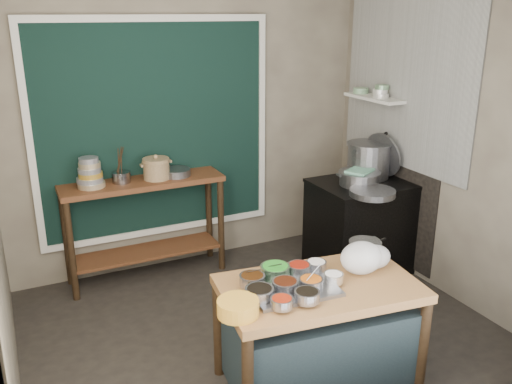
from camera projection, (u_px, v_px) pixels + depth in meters
name	position (u px, v px, depth m)	size (l,w,h in m)	color
floor	(260.00, 330.00, 4.28)	(3.50, 3.00, 0.02)	#29251F
back_wall	(190.00, 121.00, 5.12)	(3.50, 0.02, 2.80)	#7A715E
right_wall	(448.00, 135.00, 4.56)	(0.02, 3.00, 2.80)	#7A715E
curtain_panel	(156.00, 130.00, 4.96)	(2.10, 0.02, 1.90)	black
curtain_frame	(156.00, 130.00, 4.95)	(2.22, 0.03, 2.02)	beige
tile_panel	(406.00, 74.00, 4.87)	(0.02, 1.70, 1.70)	#B2B2AA
soot_patch	(390.00, 192.00, 5.33)	(0.01, 1.30, 1.30)	black
wall_shelf	(374.00, 98.00, 5.17)	(0.22, 0.70, 0.03)	beige
prep_table	(317.00, 335.00, 3.54)	(1.25, 0.72, 0.75)	olive
back_counter	(146.00, 229.00, 5.00)	(1.45, 0.40, 0.95)	#533117
stove_block	(361.00, 227.00, 5.17)	(0.90, 0.68, 0.85)	black
stove_top	(364.00, 184.00, 5.03)	(0.92, 0.69, 0.03)	black
condiment_tray	(292.00, 288.00, 3.35)	(0.54, 0.39, 0.02)	gray
condiment_bowls	(287.00, 281.00, 3.34)	(0.66, 0.52, 0.08)	gray
yellow_basin	(238.00, 308.00, 3.06)	(0.24, 0.24, 0.09)	orange
saucepan	(365.00, 250.00, 3.76)	(0.23, 0.23, 0.13)	gray
plastic_bag_a	(361.00, 258.00, 3.54)	(0.28, 0.24, 0.21)	white
plastic_bag_b	(375.00, 257.00, 3.62)	(0.21, 0.18, 0.16)	white
bowl_stack	(90.00, 174.00, 4.62)	(0.23, 0.23, 0.26)	tan
utensil_cup	(121.00, 177.00, 4.77)	(0.16, 0.16, 0.10)	gray
ceramic_crock	(156.00, 170.00, 4.86)	(0.25, 0.25, 0.17)	#957751
wide_bowl	(176.00, 172.00, 4.97)	(0.26, 0.26, 0.07)	gray
stock_pot	(368.00, 160.00, 5.13)	(0.43, 0.43, 0.34)	gray
pot_lid	(383.00, 155.00, 5.13)	(0.44, 0.44, 0.02)	gray
steamer	(359.00, 178.00, 4.93)	(0.39, 0.39, 0.13)	gray
green_cloth	(360.00, 171.00, 4.90)	(0.25, 0.19, 0.02)	#64A67F
shallow_pan	(372.00, 193.00, 4.65)	(0.40, 0.40, 0.05)	gray
shelf_bowl_stack	(381.00, 92.00, 5.07)	(0.15, 0.15, 0.12)	silver
shelf_bowl_green	(361.00, 91.00, 5.34)	(0.15, 0.15, 0.05)	gray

